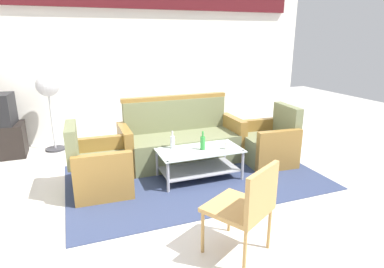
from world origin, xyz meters
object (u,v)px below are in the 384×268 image
Objects in this scene: bottle_green at (203,143)px; pedestal_fan at (48,90)px; cup at (227,145)px; armchair_right at (269,144)px; couch at (181,142)px; bottle_clear at (172,142)px; armchair_left at (99,169)px; coffee_table at (199,159)px; wicker_chair at (247,203)px.

bottle_green is 0.20× the size of pedestal_fan.
pedestal_fan is at bearing 136.87° from cup.
armchair_right is 1.19m from bottle_green.
couch reaches higher than cup.
bottle_green reaches higher than bottle_clear.
cup is (1.62, -0.22, 0.17)m from armchair_left.
couch is 0.88m from cup.
coffee_table is at bearing -28.10° from bottle_clear.
coffee_table is 4.41× the size of bottle_green.
pedestal_fan is (-2.17, 2.04, 0.55)m from cup.
bottle_clear reaches higher than cup.
pedestal_fan is (-1.51, 1.74, 0.51)m from bottle_clear.
armchair_right is 0.77× the size of coffee_table.
cup is 0.12× the size of wicker_chair.
armchair_left reaches higher than cup.
couch is 1.42× the size of pedestal_fan.
armchair_left is at bearing 175.76° from coffee_table.
bottle_clear is 0.28× the size of wicker_chair.
bottle_clear is at bearing -49.03° from pedestal_fan.
bottle_green is (0.04, -0.03, 0.23)m from coffee_table.
wicker_chair is at bearing 145.36° from armchair_right.
armchair_right is (1.21, -0.50, -0.03)m from couch.
armchair_left is 2.01m from wicker_chair.
coffee_table is (-1.19, -0.16, -0.02)m from armchair_right.
armchair_left reaches higher than bottle_green.
bottle_clear is at bearing 59.68° from couch.
bottle_clear is (-0.31, 0.17, 0.23)m from coffee_table.
cup is at bearing 39.33° from wicker_chair.
armchair_right reaches higher than bottle_green.
wicker_chair reaches higher than coffee_table.
pedestal_fan is at bearing -160.69° from armchair_left.
coffee_table is 0.41m from cup.
armchair_right is (2.47, 0.06, 0.00)m from armchair_left.
bottle_green is at bearing -29.03° from bottle_clear.
armchair_right is at bearing 157.88° from couch.
pedestal_fan reaches higher than cup.
wicker_chair reaches higher than cup.
cup is (-0.85, -0.28, 0.17)m from armchair_right.
couch is 7.24× the size of bottle_green.
coffee_table is at bearing 101.68° from armchair_right.
couch reaches higher than armchair_right.
armchair_left is 3.41× the size of bottle_green.
couch is 1.31m from armchair_right.
coffee_table is (0.02, -0.66, -0.04)m from couch.
coffee_table is 0.87× the size of pedestal_fan.
armchair_right reaches higher than bottle_clear.
bottle_clear is at bearing 156.11° from cup.
couch is at bearing 115.16° from cup.
armchair_right is 3.41× the size of bottle_green.
bottle_clear is (-0.29, -0.49, 0.18)m from couch.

